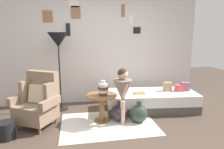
# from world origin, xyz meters

# --- Properties ---
(ground_plane) EXTENTS (12.00, 12.00, 0.00)m
(ground_plane) POSITION_xyz_m (0.00, 0.00, 0.00)
(ground_plane) COLOR #4C3D33
(gallery_wall) EXTENTS (4.80, 0.12, 2.60)m
(gallery_wall) POSITION_xyz_m (-0.00, 1.95, 1.30)
(gallery_wall) COLOR silver
(gallery_wall) RESTS_ON ground
(rug) EXTENTS (1.71, 1.21, 0.01)m
(rug) POSITION_xyz_m (0.01, 0.57, 0.01)
(rug) COLOR silver
(rug) RESTS_ON ground
(armchair) EXTENTS (0.90, 0.83, 0.97)m
(armchair) POSITION_xyz_m (-1.23, 0.78, 0.44)
(armchair) COLOR olive
(armchair) RESTS_ON ground
(daybed) EXTENTS (1.97, 0.98, 0.40)m
(daybed) POSITION_xyz_m (1.04, 1.11, 0.20)
(daybed) COLOR #4C4742
(daybed) RESTS_ON ground
(pillow_head) EXTENTS (0.20, 0.15, 0.18)m
(pillow_head) POSITION_xyz_m (1.81, 1.09, 0.49)
(pillow_head) COLOR gray
(pillow_head) RESTS_ON daybed
(pillow_mid) EXTENTS (0.17, 0.12, 0.14)m
(pillow_mid) POSITION_xyz_m (1.66, 1.07, 0.47)
(pillow_mid) COLOR #D64C56
(pillow_mid) RESTS_ON daybed
(pillow_back) EXTENTS (0.16, 0.12, 0.19)m
(pillow_back) POSITION_xyz_m (1.42, 1.14, 0.49)
(pillow_back) COLOR tan
(pillow_back) RESTS_ON daybed
(side_table) EXTENTS (0.56, 0.56, 0.52)m
(side_table) POSITION_xyz_m (-0.09, 0.72, 0.38)
(side_table) COLOR olive
(side_table) RESTS_ON ground
(vase_striped) EXTENTS (0.20, 0.20, 0.28)m
(vase_striped) POSITION_xyz_m (-0.06, 0.69, 0.64)
(vase_striped) COLOR brown
(vase_striped) RESTS_ON side_table
(floor_lamp) EXTENTS (0.42, 0.42, 1.66)m
(floor_lamp) POSITION_xyz_m (-0.88, 1.49, 1.45)
(floor_lamp) COLOR black
(floor_lamp) RESTS_ON ground
(person_child) EXTENTS (0.34, 0.34, 1.04)m
(person_child) POSITION_xyz_m (0.27, 0.55, 0.66)
(person_child) COLOR #D8AD8E
(person_child) RESTS_ON ground
(book_on_daybed) EXTENTS (0.23, 0.17, 0.03)m
(book_on_daybed) POSITION_xyz_m (0.75, 1.06, 0.42)
(book_on_daybed) COLOR tan
(book_on_daybed) RESTS_ON daybed
(demijohn_near) EXTENTS (0.32, 0.32, 0.41)m
(demijohn_near) POSITION_xyz_m (0.24, 0.68, 0.17)
(demijohn_near) COLOR #332D38
(demijohn_near) RESTS_ON ground
(demijohn_far) EXTENTS (0.33, 0.33, 0.42)m
(demijohn_far) POSITION_xyz_m (0.59, 0.56, 0.17)
(demijohn_far) COLOR #2D3D33
(demijohn_far) RESTS_ON ground
(magazine_basket) EXTENTS (0.28, 0.28, 0.28)m
(magazine_basket) POSITION_xyz_m (-1.66, 0.35, 0.14)
(magazine_basket) COLOR black
(magazine_basket) RESTS_ON ground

